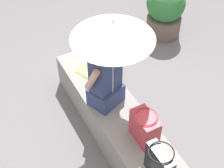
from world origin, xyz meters
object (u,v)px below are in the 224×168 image
handbag_black (145,128)px  magazine (89,72)px  planter_near (165,10)px  tote_bag_canvas (159,164)px  person_seated (106,76)px  parasol (113,30)px

handbag_black → magazine: 1.18m
magazine → planter_near: size_ratio=0.33×
magazine → tote_bag_canvas: bearing=154.5°
magazine → handbag_black: bearing=159.2°
magazine → planter_near: 1.79m
person_seated → planter_near: bearing=-52.8°
person_seated → planter_near: size_ratio=1.06×
person_seated → handbag_black: 0.68m
person_seated → tote_bag_canvas: (-1.05, 0.00, -0.20)m
planter_near → magazine: bearing=114.3°
parasol → tote_bag_canvas: bearing=177.7°
tote_bag_canvas → planter_near: size_ratio=0.44×
person_seated → tote_bag_canvas: 1.07m
tote_bag_canvas → planter_near: (2.32, -1.67, -0.20)m
person_seated → planter_near: person_seated is taller
parasol → tote_bag_canvas: parasol is taller
handbag_black → magazine: bearing=3.3°
tote_bag_canvas → magazine: size_ratio=1.35×
magazine → planter_near: bearing=-89.8°
parasol → magazine: 1.19m
tote_bag_canvas → planter_near: planter_near is taller
tote_bag_canvas → person_seated: bearing=-0.1°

